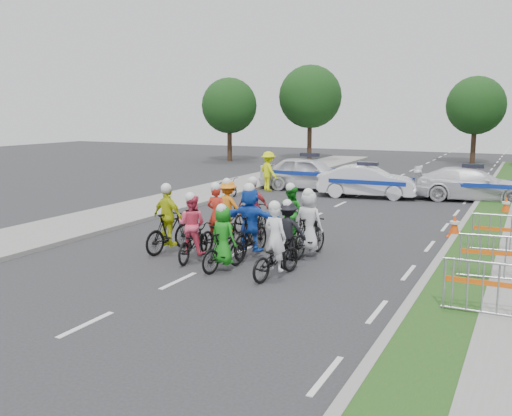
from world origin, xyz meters
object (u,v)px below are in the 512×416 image
at_px(rider_0, 276,252).
at_px(police_car_2, 472,184).
at_px(rider_4, 288,238).
at_px(rider_6, 217,227).
at_px(rider_10, 228,214).
at_px(barrier_1, 505,261).
at_px(tree_0, 229,106).
at_px(cone_1, 506,206).
at_px(rider_5, 250,226).
at_px(barrier_2, 511,236).
at_px(rider_7, 309,230).
at_px(rider_2, 193,235).
at_px(rider_9, 254,216).
at_px(marshal_hiviz, 268,171).
at_px(tree_3, 310,97).
at_px(rider_8, 291,222).
at_px(police_car_0, 309,173).
at_px(barrier_0, 498,293).
at_px(tree_4, 476,106).
at_px(parked_bike, 228,186).
at_px(rider_1, 223,244).
at_px(cone_0, 455,226).
at_px(rider_3, 169,226).
at_px(police_car_1, 367,181).

relative_size(rider_0, police_car_2, 0.39).
relative_size(rider_4, rider_6, 0.89).
bearing_deg(rider_10, barrier_1, 172.29).
bearing_deg(tree_0, cone_1, -37.49).
xyz_separation_m(rider_5, barrier_2, (6.21, 3.07, -0.27)).
height_order(rider_7, tree_0, tree_0).
distance_m(rider_2, rider_5, 1.55).
distance_m(rider_9, rider_10, 0.86).
bearing_deg(cone_1, rider_4, -114.93).
xyz_separation_m(rider_0, rider_7, (-0.02, 2.18, 0.11)).
xyz_separation_m(rider_6, marshal_hiviz, (-3.71, 11.40, 0.32)).
bearing_deg(rider_5, rider_4, 170.82).
distance_m(rider_9, tree_3, 29.08).
bearing_deg(rider_8, rider_6, 48.10).
height_order(police_car_0, police_car_2, police_car_0).
relative_size(rider_4, barrier_0, 0.85).
xyz_separation_m(tree_3, tree_4, (12.00, 2.00, -0.70)).
xyz_separation_m(rider_4, rider_8, (-0.68, 1.82, 0.03)).
height_order(rider_0, parked_bike, rider_0).
bearing_deg(tree_3, police_car_2, -50.13).
xyz_separation_m(rider_2, rider_6, (-0.03, 1.34, -0.04)).
relative_size(rider_8, marshal_hiviz, 1.00).
bearing_deg(marshal_hiviz, rider_1, 142.40).
height_order(police_car_2, tree_0, tree_0).
distance_m(rider_8, cone_0, 5.25).
distance_m(rider_6, police_car_0, 12.65).
relative_size(cone_0, tree_3, 0.10).
xyz_separation_m(rider_5, rider_9, (-0.82, 1.85, -0.09)).
height_order(police_car_2, marshal_hiviz, marshal_hiviz).
relative_size(rider_1, barrier_1, 0.83).
xyz_separation_m(rider_2, rider_4, (2.36, 0.78, -0.02)).
height_order(rider_9, police_car_2, rider_9).
height_order(rider_3, rider_10, rider_3).
bearing_deg(rider_3, rider_5, -157.99).
relative_size(rider_9, police_car_2, 0.40).
relative_size(barrier_0, cone_0, 2.86).
relative_size(rider_1, rider_9, 0.86).
xyz_separation_m(rider_4, marshal_hiviz, (-6.10, 11.96, 0.29)).
height_order(police_car_2, tree_4, tree_4).
bearing_deg(rider_6, rider_9, -105.00).
relative_size(rider_7, tree_3, 0.25).
distance_m(rider_4, rider_5, 1.20).
height_order(marshal_hiviz, barrier_1, marshal_hiviz).
relative_size(marshal_hiviz, barrier_2, 0.95).
bearing_deg(cone_1, tree_3, 128.00).
bearing_deg(rider_4, cone_1, -123.54).
relative_size(barrier_2, tree_4, 0.32).
relative_size(rider_0, police_car_1, 0.43).
height_order(rider_0, police_car_2, rider_0).
bearing_deg(parked_bike, cone_0, -82.51).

